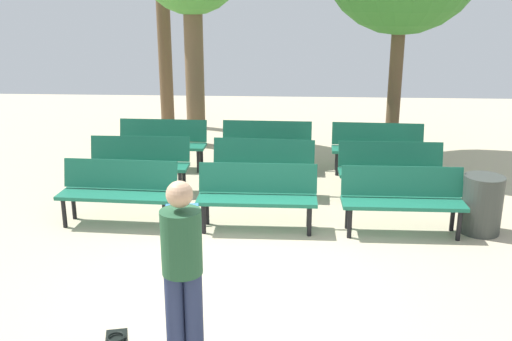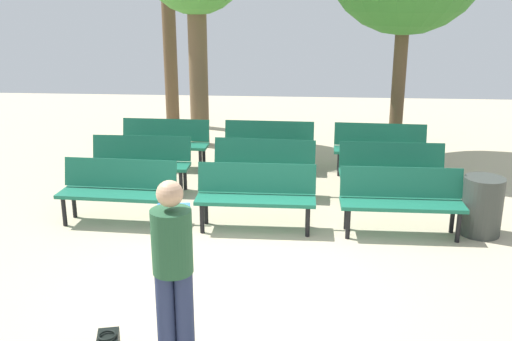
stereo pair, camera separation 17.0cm
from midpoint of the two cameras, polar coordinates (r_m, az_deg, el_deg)
name	(u,v)px [view 2 (the right image)]	position (r m, az deg, el deg)	size (l,w,h in m)	color
ground_plane	(239,282)	(6.57, -0.93, -10.90)	(24.00, 24.00, 0.00)	#BCAD8E
bench_r0_c0	(118,188)	(8.21, -12.81, -1.65)	(1.62, 0.56, 0.87)	#19664C
bench_r0_c1	(256,193)	(7.80, 0.62, -2.20)	(1.60, 0.49, 0.87)	#19664C
bench_r0_c2	(402,197)	(7.88, 14.69, -2.58)	(1.60, 0.49, 0.87)	#19664C
bench_r1_c0	(140,160)	(9.48, -10.77, 1.00)	(1.60, 0.49, 0.87)	#19664C
bench_r1_c1	(264,164)	(9.10, 1.29, 0.64)	(1.63, 0.58, 0.87)	#19664C
bench_r1_c2	(392,168)	(9.15, 13.70, 0.23)	(1.60, 0.48, 0.87)	#19664C
bench_r2_c0	(165,140)	(10.68, -8.50, 2.93)	(1.61, 0.53, 0.87)	#19664C
bench_r2_c1	(269,143)	(10.40, 1.72, 2.73)	(1.61, 0.52, 0.87)	#19664C
bench_r2_c2	(380,146)	(10.43, 12.53, 2.38)	(1.62, 0.55, 0.87)	#19664C
tree_0	(170,59)	(14.09, -8.04, 10.75)	(0.32, 0.32, 3.13)	brown
visitor_with_backpack	(173,260)	(4.95, -7.14, -8.74)	(0.38, 0.56, 1.65)	navy
trash_bin	(482,206)	(8.23, 21.83, -3.26)	(0.52, 0.52, 0.78)	#383D38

